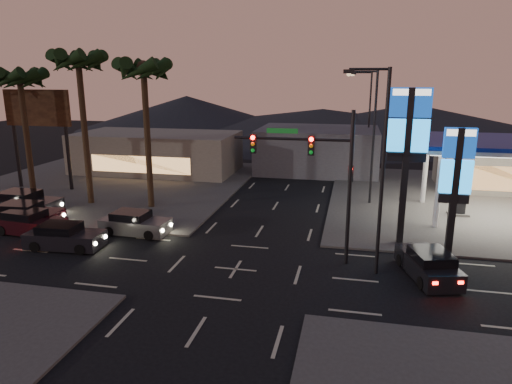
% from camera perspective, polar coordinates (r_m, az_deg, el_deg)
% --- Properties ---
extents(ground, '(140.00, 140.00, 0.00)m').
position_cam_1_polar(ground, '(23.69, -2.57, -9.62)').
color(ground, black).
rests_on(ground, ground).
extents(corner_lot_ne, '(24.00, 24.00, 0.12)m').
position_cam_1_polar(corner_lot_ne, '(39.52, 27.05, -1.25)').
color(corner_lot_ne, '#47443F').
rests_on(corner_lot_ne, ground).
extents(corner_lot_nw, '(24.00, 24.00, 0.12)m').
position_cam_1_polar(corner_lot_nw, '(43.82, -17.68, 1.06)').
color(corner_lot_nw, '#47443F').
rests_on(corner_lot_nw, ground).
extents(convenience_store, '(10.00, 6.00, 4.00)m').
position_cam_1_polar(convenience_store, '(44.37, 28.26, 2.74)').
color(convenience_store, '#726B5B').
rests_on(convenience_store, ground).
extents(pylon_sign_tall, '(2.20, 0.35, 9.00)m').
position_cam_1_polar(pylon_sign_tall, '(26.77, 18.47, 6.70)').
color(pylon_sign_tall, black).
rests_on(pylon_sign_tall, ground).
extents(pylon_sign_short, '(1.60, 0.35, 7.00)m').
position_cam_1_polar(pylon_sign_short, '(26.45, 23.77, 2.31)').
color(pylon_sign_short, black).
rests_on(pylon_sign_short, ground).
extents(traffic_signal_mast, '(6.10, 0.39, 8.00)m').
position_cam_1_polar(traffic_signal_mast, '(23.39, 7.49, 3.41)').
color(traffic_signal_mast, black).
rests_on(traffic_signal_mast, ground).
extents(pedestal_signal, '(0.32, 0.39, 4.30)m').
position_cam_1_polar(pedestal_signal, '(28.69, 11.67, 0.55)').
color(pedestal_signal, black).
rests_on(pedestal_signal, ground).
extents(streetlight_near, '(2.14, 0.25, 10.00)m').
position_cam_1_polar(streetlight_near, '(22.29, 15.13, 3.77)').
color(streetlight_near, black).
rests_on(streetlight_near, ground).
extents(streetlight_mid, '(2.14, 0.25, 10.00)m').
position_cam_1_polar(streetlight_mid, '(35.15, 14.21, 7.54)').
color(streetlight_mid, black).
rests_on(streetlight_mid, ground).
extents(streetlight_far, '(2.14, 0.25, 10.00)m').
position_cam_1_polar(streetlight_far, '(49.08, 13.75, 9.39)').
color(streetlight_far, black).
rests_on(streetlight_far, ground).
extents(palm_a, '(4.41, 4.41, 10.86)m').
position_cam_1_polar(palm_a, '(33.73, -13.83, 13.63)').
color(palm_a, black).
rests_on(palm_a, ground).
extents(palm_b, '(4.41, 4.41, 11.46)m').
position_cam_1_polar(palm_b, '(36.18, -21.25, 13.97)').
color(palm_b, black).
rests_on(palm_b, ground).
extents(palm_c, '(4.41, 4.41, 10.26)m').
position_cam_1_polar(palm_c, '(39.12, -27.37, 11.71)').
color(palm_c, black).
rests_on(palm_c, ground).
extents(billboard, '(6.00, 0.30, 8.50)m').
position_cam_1_polar(billboard, '(42.92, -25.60, 8.58)').
color(billboard, black).
rests_on(billboard, ground).
extents(building_far_west, '(16.00, 8.00, 4.00)m').
position_cam_1_polar(building_far_west, '(47.79, -12.22, 4.85)').
color(building_far_west, '#726B5B').
rests_on(building_far_west, ground).
extents(building_far_mid, '(12.00, 9.00, 4.40)m').
position_cam_1_polar(building_far_mid, '(47.63, 7.76, 5.26)').
color(building_far_mid, '#4C4C51').
rests_on(building_far_mid, ground).
extents(hill_left, '(40.00, 40.00, 6.00)m').
position_cam_1_polar(hill_left, '(86.76, -8.61, 9.81)').
color(hill_left, black).
rests_on(hill_left, ground).
extents(hill_right, '(50.00, 50.00, 5.00)m').
position_cam_1_polar(hill_right, '(81.77, 18.98, 8.59)').
color(hill_right, black).
rests_on(hill_right, ground).
extents(hill_center, '(60.00, 60.00, 4.00)m').
position_cam_1_polar(hill_center, '(81.46, 8.31, 8.83)').
color(hill_center, black).
rests_on(hill_center, ground).
extents(car_lane_a_front, '(4.49, 2.08, 1.43)m').
position_cam_1_polar(car_lane_a_front, '(28.40, -22.86, -5.19)').
color(car_lane_a_front, black).
rests_on(car_lane_a_front, ground).
extents(car_lane_a_mid, '(4.62, 2.23, 1.46)m').
position_cam_1_polar(car_lane_a_mid, '(31.94, -26.52, -3.46)').
color(car_lane_a_mid, black).
rests_on(car_lane_a_mid, ground).
extents(car_lane_b_front, '(4.45, 2.06, 1.42)m').
position_cam_1_polar(car_lane_b_front, '(29.49, -14.93, -3.83)').
color(car_lane_b_front, '#545557').
rests_on(car_lane_b_front, ground).
extents(car_lane_b_mid, '(5.18, 2.24, 1.67)m').
position_cam_1_polar(car_lane_b_mid, '(36.43, -27.04, -1.30)').
color(car_lane_b_mid, black).
rests_on(car_lane_b_mid, ground).
extents(car_lane_b_rear, '(4.87, 2.31, 1.55)m').
position_cam_1_polar(car_lane_b_rear, '(33.63, -26.96, -2.60)').
color(car_lane_b_rear, black).
rests_on(car_lane_b_rear, ground).
extents(suv_station, '(2.87, 4.60, 1.43)m').
position_cam_1_polar(suv_station, '(24.07, 20.74, -8.47)').
color(suv_station, black).
rests_on(suv_station, ground).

